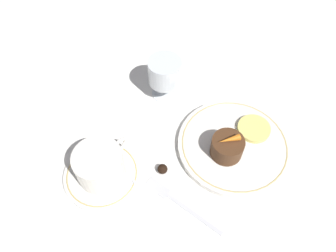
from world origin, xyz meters
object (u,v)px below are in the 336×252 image
object	(u,v)px
wine_glass	(165,74)
fork	(175,200)
dinner_plate	(234,145)
coffee_cup	(100,165)
dessert_cake	(227,147)

from	to	relation	value
wine_glass	fork	world-z (taller)	wine_glass
wine_glass	dinner_plate	bearing A→B (deg)	-95.96
dinner_plate	coffee_cup	bearing A→B (deg)	143.32
fork	dessert_cake	size ratio (longest dim) A/B	2.65
wine_glass	dessert_cake	world-z (taller)	wine_glass
dinner_plate	fork	distance (m)	0.18
wine_glass	fork	size ratio (longest dim) A/B	0.59
coffee_cup	dessert_cake	bearing A→B (deg)	-40.25
coffee_cup	fork	bearing A→B (deg)	-70.82
fork	wine_glass	bearing A→B (deg)	43.79
coffee_cup	fork	world-z (taller)	coffee_cup
dinner_plate	dessert_cake	world-z (taller)	dessert_cake
fork	dinner_plate	bearing A→B (deg)	-7.13
coffee_cup	dessert_cake	world-z (taller)	coffee_cup
wine_glass	fork	bearing A→B (deg)	-136.21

